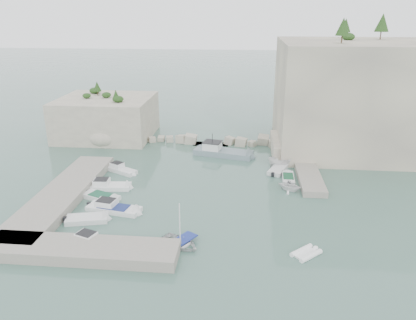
# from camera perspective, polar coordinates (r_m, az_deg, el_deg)

# --- Properties ---
(ground) EXTENTS (400.00, 400.00, 0.00)m
(ground) POSITION_cam_1_polar(r_m,az_deg,el_deg) (48.73, -0.67, -5.75)
(ground) COLOR #486C5F
(ground) RESTS_ON ground
(cliff_east) EXTENTS (26.00, 22.00, 17.00)m
(cliff_east) POSITION_cam_1_polar(r_m,az_deg,el_deg) (70.21, 20.66, 8.41)
(cliff_east) COLOR beige
(cliff_east) RESTS_ON ground
(cliff_terrace) EXTENTS (8.00, 10.00, 2.50)m
(cliff_terrace) POSITION_cam_1_polar(r_m,az_deg,el_deg) (65.28, 12.46, 1.82)
(cliff_terrace) COLOR beige
(cliff_terrace) RESTS_ON ground
(outcrop_west) EXTENTS (16.00, 14.00, 7.00)m
(outcrop_west) POSITION_cam_1_polar(r_m,az_deg,el_deg) (75.01, -14.05, 5.87)
(outcrop_west) COLOR beige
(outcrop_west) RESTS_ON ground
(quay_west) EXTENTS (5.00, 24.00, 1.10)m
(quay_west) POSITION_cam_1_polar(r_m,az_deg,el_deg) (52.10, -19.79, -4.58)
(quay_west) COLOR #9E9689
(quay_west) RESTS_ON ground
(quay_south) EXTENTS (18.00, 4.00, 1.10)m
(quay_south) POSITION_cam_1_polar(r_m,az_deg,el_deg) (40.16, -17.32, -12.00)
(quay_south) COLOR #9E9689
(quay_south) RESTS_ON ground
(ledge_east) EXTENTS (3.00, 16.00, 0.80)m
(ledge_east) POSITION_cam_1_polar(r_m,az_deg,el_deg) (58.18, 13.74, -1.48)
(ledge_east) COLOR #9E9689
(ledge_east) RESTS_ON ground
(breakwater) EXTENTS (28.00, 3.00, 1.40)m
(breakwater) POSITION_cam_1_polar(r_m,az_deg,el_deg) (68.96, 0.43, 2.82)
(breakwater) COLOR beige
(breakwater) RESTS_ON ground
(motorboat_a) EXTENTS (5.48, 4.00, 1.40)m
(motorboat_a) POSITION_cam_1_polar(r_m,az_deg,el_deg) (58.42, -12.09, -1.67)
(motorboat_a) COLOR white
(motorboat_a) RESTS_ON ground
(motorboat_b) EXTENTS (6.29, 2.46, 1.40)m
(motorboat_b) POSITION_cam_1_polar(r_m,az_deg,el_deg) (53.52, -13.79, -3.90)
(motorboat_b) COLOR white
(motorboat_b) RESTS_ON ground
(motorboat_c) EXTENTS (5.54, 3.74, 0.70)m
(motorboat_c) POSITION_cam_1_polar(r_m,az_deg,el_deg) (50.88, -14.83, -5.30)
(motorboat_c) COLOR white
(motorboat_c) RESTS_ON ground
(motorboat_d) EXTENTS (7.08, 3.30, 1.40)m
(motorboat_d) POSITION_cam_1_polar(r_m,az_deg,el_deg) (47.58, -13.06, -7.00)
(motorboat_d) COLOR white
(motorboat_d) RESTS_ON ground
(motorboat_e) EXTENTS (5.16, 3.02, 0.70)m
(motorboat_e) POSITION_cam_1_polar(r_m,az_deg,el_deg) (46.18, -16.62, -8.24)
(motorboat_e) COLOR silver
(motorboat_e) RESTS_ON ground
(motorboat_f) EXTENTS (6.01, 3.62, 1.40)m
(motorboat_f) POSITION_cam_1_polar(r_m,az_deg,el_deg) (41.50, -15.78, -11.60)
(motorboat_f) COLOR white
(motorboat_f) RESTS_ON ground
(rowboat) EXTENTS (5.05, 4.72, 0.85)m
(rowboat) POSITION_cam_1_polar(r_m,az_deg,el_deg) (40.22, -3.91, -11.90)
(rowboat) COLOR silver
(rowboat) RESTS_ON ground
(inflatable_dinghy) EXTENTS (3.21, 3.11, 0.44)m
(inflatable_dinghy) POSITION_cam_1_polar(r_m,az_deg,el_deg) (39.83, 13.61, -12.84)
(inflatable_dinghy) COLOR white
(inflatable_dinghy) RESTS_ON ground
(tender_east_a) EXTENTS (3.79, 3.58, 1.58)m
(tender_east_a) POSITION_cam_1_polar(r_m,az_deg,el_deg) (52.43, 11.39, -4.22)
(tender_east_a) COLOR white
(tender_east_a) RESTS_ON ground
(tender_east_b) EXTENTS (1.70, 4.58, 0.70)m
(tender_east_b) POSITION_cam_1_polar(r_m,az_deg,el_deg) (55.56, 11.18, -2.77)
(tender_east_b) COLOR silver
(tender_east_b) RESTS_ON ground
(tender_east_c) EXTENTS (3.79, 5.94, 0.70)m
(tender_east_c) POSITION_cam_1_polar(r_m,az_deg,el_deg) (58.56, 9.91, -1.46)
(tender_east_c) COLOR silver
(tender_east_c) RESTS_ON ground
(tender_east_d) EXTENTS (4.96, 3.00, 1.80)m
(tender_east_d) POSITION_cam_1_polar(r_m,az_deg,el_deg) (60.35, 10.54, -0.84)
(tender_east_d) COLOR white
(tender_east_d) RESTS_ON ground
(work_boat) EXTENTS (10.49, 5.22, 2.20)m
(work_boat) POSITION_cam_1_polar(r_m,az_deg,el_deg) (63.76, 2.17, 0.66)
(work_boat) COLOR slate
(work_boat) RESTS_ON ground
(rowboat_mast) EXTENTS (0.10, 0.10, 4.20)m
(rowboat_mast) POSITION_cam_1_polar(r_m,az_deg,el_deg) (38.93, -3.99, -8.75)
(rowboat_mast) COLOR white
(rowboat_mast) RESTS_ON rowboat
(vegetation) EXTENTS (53.48, 13.88, 13.40)m
(vegetation) POSITION_cam_1_polar(r_m,az_deg,el_deg) (69.29, 17.06, 16.58)
(vegetation) COLOR #1E4219
(vegetation) RESTS_ON ground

